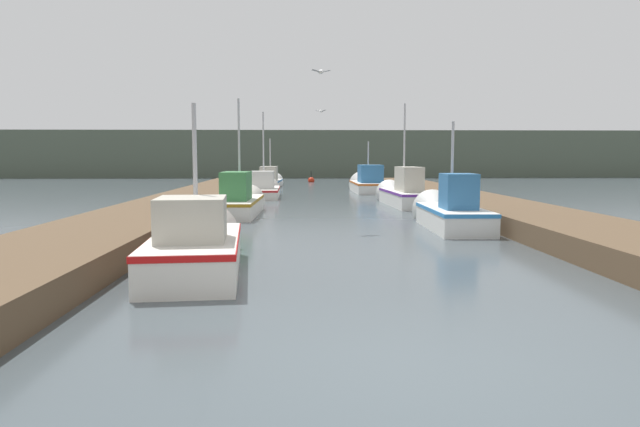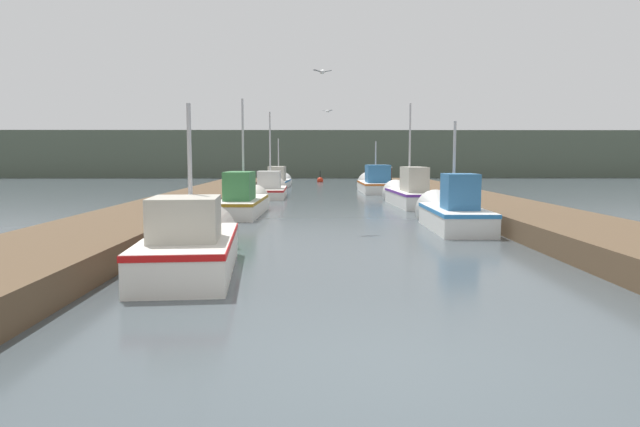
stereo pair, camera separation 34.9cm
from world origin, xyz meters
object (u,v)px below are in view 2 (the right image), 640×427
object	(u,v)px
fishing_boat_0	(193,244)
channel_buoy	(320,180)
fishing_boat_5	(375,183)
mooring_piling_0	(450,197)
fishing_boat_3	(408,193)
seagull_1	(328,111)
fishing_boat_2	(244,201)
fishing_boat_4	(271,189)
fishing_boat_1	(451,212)
fishing_boat_6	(279,180)
seagull_lead	(322,72)
mooring_piling_1	(390,178)

from	to	relation	value
fishing_boat_0	channel_buoy	xyz separation A→B (m)	(2.76, 35.84, -0.32)
fishing_boat_5	mooring_piling_0	bearing A→B (deg)	-83.76
fishing_boat_0	mooring_piling_0	distance (m)	13.08
fishing_boat_3	seagull_1	bearing A→B (deg)	121.93
fishing_boat_2	mooring_piling_0	size ratio (longest dim) A/B	5.01
fishing_boat_4	fishing_boat_1	bearing A→B (deg)	-65.24
fishing_boat_0	mooring_piling_0	bearing A→B (deg)	50.35
fishing_boat_0	fishing_boat_5	xyz separation A→B (m)	(5.90, 23.13, 0.03)
fishing_boat_0	fishing_boat_1	xyz separation A→B (m)	(6.32, 6.05, -0.01)
fishing_boat_6	mooring_piling_0	xyz separation A→B (m)	(7.59, -18.30, 0.15)
fishing_boat_2	seagull_lead	world-z (taller)	seagull_lead
fishing_boat_1	fishing_boat_5	distance (m)	17.09
fishing_boat_4	channel_buoy	bearing A→B (deg)	79.77
fishing_boat_4	seagull_lead	world-z (taller)	seagull_lead
fishing_boat_0	fishing_boat_5	bearing A→B (deg)	70.58
fishing_boat_3	fishing_boat_4	bearing A→B (deg)	137.61
fishing_boat_3	fishing_boat_4	xyz separation A→B (m)	(-6.35, 5.30, -0.12)
mooring_piling_1	seagull_1	xyz separation A→B (m)	(-4.19, -7.21, 3.69)
fishing_boat_2	fishing_boat_4	size ratio (longest dim) A/B	1.01
fishing_boat_4	seagull_lead	xyz separation A→B (m)	(2.52, -13.09, 4.16)
fishing_boat_3	fishing_boat_4	size ratio (longest dim) A/B	1.08
fishing_boat_2	fishing_boat_6	size ratio (longest dim) A/B	0.87
mooring_piling_1	fishing_boat_2	bearing A→B (deg)	-115.05
fishing_boat_2	seagull_lead	bearing A→B (deg)	-53.49
fishing_boat_5	seagull_lead	xyz separation A→B (m)	(-3.37, -16.95, 4.04)
fishing_boat_4	channel_buoy	size ratio (longest dim) A/B	5.46
channel_buoy	seagull_1	world-z (taller)	seagull_1
fishing_boat_3	seagull_lead	world-z (taller)	seagull_lead
fishing_boat_0	fishing_boat_5	size ratio (longest dim) A/B	0.83
fishing_boat_2	mooring_piling_0	bearing A→B (deg)	5.81
fishing_boat_2	seagull_lead	distance (m)	6.35
fishing_boat_3	seagull_lead	xyz separation A→B (m)	(-3.83, -7.79, 4.03)
seagull_lead	fishing_boat_1	bearing A→B (deg)	-19.07
fishing_boat_6	fishing_boat_4	bearing A→B (deg)	-86.80
fishing_boat_2	fishing_boat_3	world-z (taller)	fishing_boat_3
fishing_boat_5	mooring_piling_1	size ratio (longest dim) A/B	4.14
fishing_boat_1	fishing_boat_2	bearing A→B (deg)	148.84
fishing_boat_0	fishing_boat_2	world-z (taller)	fishing_boat_2
fishing_boat_4	mooring_piling_0	xyz separation A→B (m)	(7.41, -8.50, 0.18)
fishing_boat_1	seagull_lead	world-z (taller)	seagull_lead
fishing_boat_1	channel_buoy	distance (m)	30.00
mooring_piling_1	seagull_1	size ratio (longest dim) A/B	2.69
fishing_boat_5	seagull_lead	bearing A→B (deg)	-102.02
mooring_piling_0	fishing_boat_5	bearing A→B (deg)	97.02
seagull_1	fishing_boat_4	bearing A→B (deg)	-154.18
fishing_boat_3	fishing_boat_1	bearing A→B (deg)	-92.82
mooring_piling_1	fishing_boat_1	bearing A→B (deg)	-92.40
fishing_boat_3	mooring_piling_1	xyz separation A→B (m)	(0.81, 12.14, 0.20)
mooring_piling_0	mooring_piling_1	xyz separation A→B (m)	(-0.25, 15.34, 0.15)
fishing_boat_3	fishing_boat_4	world-z (taller)	fishing_boat_4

